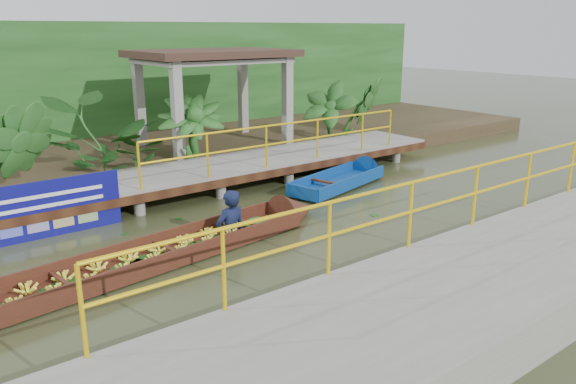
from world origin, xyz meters
TOP-DOWN VIEW (x-y plane):
  - ground at (0.00, 0.00)m, footprint 80.00×80.00m
  - land_strip at (0.00, 7.50)m, footprint 30.00×8.00m
  - far_dock at (0.02, 3.43)m, footprint 16.00×2.06m
  - near_dock at (1.00, -4.20)m, footprint 18.00×2.40m
  - pavilion at (3.00, 6.30)m, footprint 4.40×3.00m
  - foliage_backdrop at (0.00, 10.00)m, footprint 30.00×0.80m
  - vendor_boat at (-2.12, 0.07)m, footprint 9.07×1.98m
  - moored_blue_boat at (4.51, 1.86)m, footprint 3.54×1.68m
  - blue_banner at (-3.26, 2.48)m, footprint 3.53×0.04m
  - tropical_plants at (1.28, 5.30)m, footprint 14.49×1.49m

SIDE VIEW (x-z plane):
  - ground at x=0.00m, z-range 0.00..0.00m
  - moored_blue_boat at x=4.51m, z-range -0.26..0.56m
  - land_strip at x=0.00m, z-range 0.00..0.45m
  - vendor_boat at x=-2.12m, z-range -0.81..1.32m
  - near_dock at x=1.00m, z-range -0.56..1.16m
  - far_dock at x=0.02m, z-range -0.35..1.30m
  - blue_banner at x=-3.26m, z-range 0.00..1.11m
  - tropical_plants at x=1.28m, z-range 0.45..2.31m
  - foliage_backdrop at x=0.00m, z-range 0.00..4.00m
  - pavilion at x=3.00m, z-range 1.32..4.32m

